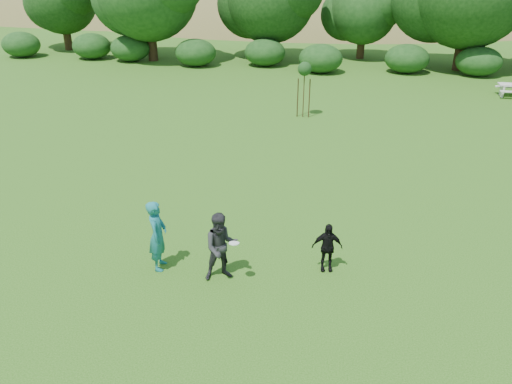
{
  "coord_description": "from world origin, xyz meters",
  "views": [
    {
      "loc": [
        2.7,
        -10.67,
        7.88
      ],
      "look_at": [
        0.0,
        3.0,
        1.1
      ],
      "focal_mm": 35.0,
      "sensor_mm": 36.0,
      "label": 1
    }
  ],
  "objects_px": {
    "player_black": "(327,247)",
    "sapling": "(305,70)",
    "player_grey": "(221,247)",
    "player_teal": "(158,235)"
  },
  "relations": [
    {
      "from": "player_black",
      "to": "sapling",
      "type": "xyz_separation_m",
      "value": [
        -2.15,
        13.69,
        1.71
      ]
    },
    {
      "from": "player_grey",
      "to": "player_teal",
      "type": "bearing_deg",
      "value": 151.07
    },
    {
      "from": "player_teal",
      "to": "player_black",
      "type": "xyz_separation_m",
      "value": [
        4.47,
        0.77,
        -0.3
      ]
    },
    {
      "from": "player_grey",
      "to": "sapling",
      "type": "distance_m",
      "value": 14.69
    },
    {
      "from": "sapling",
      "to": "player_grey",
      "type": "bearing_deg",
      "value": -92.06
    },
    {
      "from": "player_black",
      "to": "sapling",
      "type": "bearing_deg",
      "value": 88.49
    },
    {
      "from": "player_teal",
      "to": "player_black",
      "type": "height_order",
      "value": "player_teal"
    },
    {
      "from": "player_grey",
      "to": "player_black",
      "type": "distance_m",
      "value": 2.84
    },
    {
      "from": "player_black",
      "to": "sapling",
      "type": "height_order",
      "value": "sapling"
    },
    {
      "from": "player_teal",
      "to": "sapling",
      "type": "xyz_separation_m",
      "value": [
        2.32,
        14.46,
        1.41
      ]
    }
  ]
}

